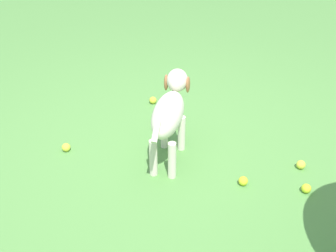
# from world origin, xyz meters

# --- Properties ---
(ground) EXTENTS (14.00, 14.00, 0.00)m
(ground) POSITION_xyz_m (0.00, 0.00, 0.00)
(ground) COLOR #548C42
(dog) EXTENTS (0.67, 0.65, 0.60)m
(dog) POSITION_xyz_m (0.03, 0.01, 0.40)
(dog) COLOR silver
(dog) RESTS_ON ground
(tennis_ball_0) EXTENTS (0.07, 0.07, 0.07)m
(tennis_ball_0) POSITION_xyz_m (-0.74, 0.31, 0.03)
(tennis_ball_0) COLOR yellow
(tennis_ball_0) RESTS_ON ground
(tennis_ball_1) EXTENTS (0.07, 0.07, 0.07)m
(tennis_ball_1) POSITION_xyz_m (0.66, 0.75, 0.03)
(tennis_ball_1) COLOR #D3D63E
(tennis_ball_1) RESTS_ON ground
(tennis_ball_2) EXTENTS (0.07, 0.07, 0.07)m
(tennis_ball_2) POSITION_xyz_m (0.86, 0.58, 0.03)
(tennis_ball_2) COLOR #C8E12A
(tennis_ball_2) RESTS_ON ground
(tennis_ball_3) EXTENTS (0.07, 0.07, 0.07)m
(tennis_ball_3) POSITION_xyz_m (0.58, 0.27, 0.03)
(tennis_ball_3) COLOR yellow
(tennis_ball_3) RESTS_ON ground
(tennis_ball_4) EXTENTS (0.07, 0.07, 0.07)m
(tennis_ball_4) POSITION_xyz_m (-0.45, -0.62, 0.03)
(tennis_ball_4) COLOR #CED939
(tennis_ball_4) RESTS_ON ground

